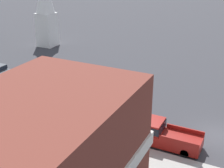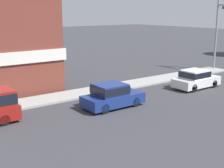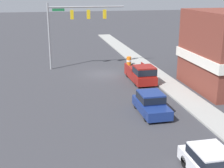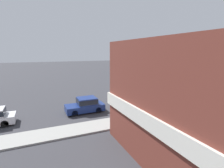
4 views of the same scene
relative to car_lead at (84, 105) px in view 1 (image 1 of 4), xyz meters
name	(u,v)px [view 1 (image 1 of 4)]	position (x,y,z in m)	size (l,w,h in m)	color
ground_plane	(219,136)	(1.53, -12.16, -0.85)	(200.00, 200.00, 0.00)	#38383D
car_lead	(84,105)	(0.00, 0.00, 0.00)	(1.92, 4.21, 1.65)	black
car_second_ahead	(10,89)	(-0.14, 8.96, -0.04)	(1.87, 4.30, 1.57)	black
pickup_truck_parked	(161,133)	(-1.76, -8.14, 0.09)	(2.03, 5.33, 1.92)	black
corner_brick_building	(36,167)	(-12.10, -4.56, 2.78)	(12.76, 8.52, 7.40)	brown
church_steeple	(45,7)	(17.50, 17.47, 5.35)	(2.95, 2.95, 11.84)	white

